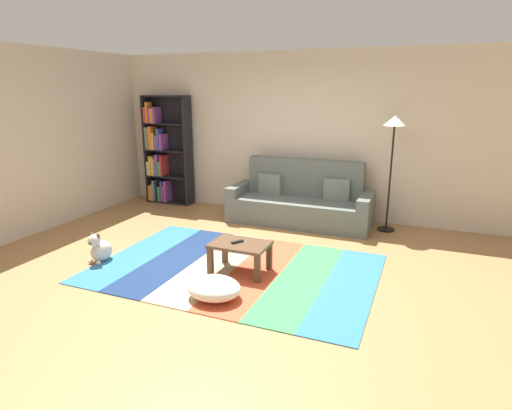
{
  "coord_description": "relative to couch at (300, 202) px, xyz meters",
  "views": [
    {
      "loc": [
        2.01,
        -4.4,
        2.1
      ],
      "look_at": [
        -0.01,
        0.52,
        0.65
      ],
      "focal_mm": 30.08,
      "sensor_mm": 36.0,
      "label": 1
    }
  ],
  "objects": [
    {
      "name": "standing_lamp",
      "position": [
        1.34,
        0.11,
        1.1
      ],
      "size": [
        0.32,
        0.32,
        1.72
      ],
      "color": "black",
      "rests_on": "ground_plane"
    },
    {
      "name": "left_wall",
      "position": [
        -3.55,
        -1.27,
        1.01
      ],
      "size": [
        0.1,
        5.5,
        2.7
      ],
      "primitive_type": "cube",
      "color": "beige",
      "rests_on": "ground_plane"
    },
    {
      "name": "rug",
      "position": [
        -0.18,
        -2.1,
        -0.33
      ],
      "size": [
        3.29,
        2.23,
        0.01
      ],
      "color": "teal",
      "rests_on": "ground_plane"
    },
    {
      "name": "back_wall",
      "position": [
        -0.15,
        0.53,
        1.01
      ],
      "size": [
        6.8,
        0.1,
        2.7
      ],
      "primitive_type": "cube",
      "color": "beige",
      "rests_on": "ground_plane"
    },
    {
      "name": "ground_plane",
      "position": [
        -0.15,
        -2.02,
        -0.34
      ],
      "size": [
        14.0,
        14.0,
        0.0
      ],
      "primitive_type": "plane",
      "color": "#9E7042"
    },
    {
      "name": "bookshelf",
      "position": [
        -2.77,
        0.28,
        0.58
      ],
      "size": [
        0.9,
        0.28,
        1.99
      ],
      "color": "black",
      "rests_on": "ground_plane"
    },
    {
      "name": "pouf",
      "position": [
        -0.06,
        -2.87,
        -0.22
      ],
      "size": [
        0.57,
        0.48,
        0.22
      ],
      "primitive_type": "ellipsoid",
      "color": "white",
      "rests_on": "rug"
    },
    {
      "name": "tv_remote",
      "position": [
        -0.12,
        -2.16,
        0.04
      ],
      "size": [
        0.12,
        0.15,
        0.02
      ],
      "primitive_type": "cube",
      "rotation": [
        0.0,
        0.0,
        -0.55
      ],
      "color": "black",
      "rests_on": "coffee_table"
    },
    {
      "name": "couch",
      "position": [
        0.0,
        0.0,
        0.0
      ],
      "size": [
        2.26,
        0.8,
        1.0
      ],
      "color": "#59605B",
      "rests_on": "ground_plane"
    },
    {
      "name": "dog",
      "position": [
        -1.85,
        -2.53,
        -0.18
      ],
      "size": [
        0.22,
        0.35,
        0.4
      ],
      "color": "beige",
      "rests_on": "ground_plane"
    },
    {
      "name": "coffee_table",
      "position": [
        -0.09,
        -2.16,
        -0.04
      ],
      "size": [
        0.67,
        0.46,
        0.36
      ],
      "color": "#513826",
      "rests_on": "rug"
    }
  ]
}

